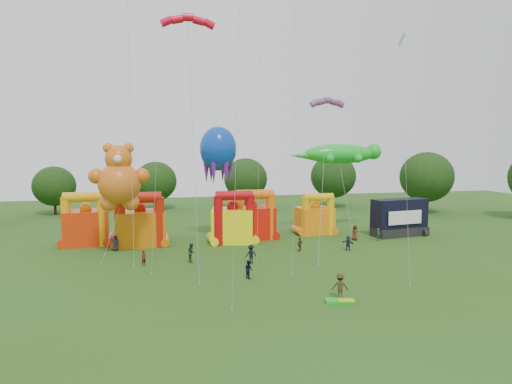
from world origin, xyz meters
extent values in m
plane|color=#2D4A14|center=(0.00, 0.00, 0.00)|extent=(160.00, 160.00, 0.00)
cylinder|color=#352314|center=(38.46, 44.38, 1.86)|extent=(0.44, 0.44, 3.72)
ellipsoid|color=#193510|center=(38.46, 44.38, 6.41)|extent=(9.30, 9.30, 8.89)
cylinder|color=#352314|center=(25.23, 55.24, 1.75)|extent=(0.44, 0.44, 3.51)
ellipsoid|color=#193510|center=(25.23, 55.24, 6.04)|extent=(8.77, 8.78, 8.39)
cylinder|color=#352314|center=(8.22, 57.14, 1.65)|extent=(0.44, 0.44, 3.30)
ellipsoid|color=#193510|center=(8.22, 57.14, 5.68)|extent=(8.25, 8.25, 7.88)
cylinder|color=#352314|center=(-8.50, 59.12, 1.55)|extent=(0.44, 0.44, 3.09)
ellipsoid|color=#193510|center=(-8.50, 59.12, 5.32)|extent=(7.73, 7.72, 7.38)
cylinder|color=#352314|center=(-25.64, 56.15, 1.44)|extent=(0.44, 0.44, 2.88)
ellipsoid|color=#193510|center=(-25.64, 56.15, 4.96)|extent=(7.20, 7.20, 6.88)
cube|color=red|center=(-16.73, 28.89, 2.04)|extent=(5.24, 4.29, 4.08)
cylinder|color=#F0A00C|center=(-18.69, 27.43, 2.92)|extent=(1.11, 1.11, 5.83)
cylinder|color=#F0A00C|center=(-14.77, 27.43, 2.92)|extent=(1.11, 1.11, 5.83)
cylinder|color=#F0A00C|center=(-16.73, 27.43, 5.83)|extent=(4.47, 1.16, 1.16)
sphere|color=#F0A00C|center=(-16.73, 28.89, 4.38)|extent=(1.40, 1.40, 1.40)
cube|color=#CF650B|center=(-10.43, 27.21, 2.03)|extent=(5.85, 4.81, 4.07)
cylinder|color=red|center=(-12.61, 25.59, 2.91)|extent=(1.23, 1.23, 5.81)
cylinder|color=red|center=(-8.25, 25.59, 2.91)|extent=(1.23, 1.23, 5.81)
cylinder|color=red|center=(-10.43, 25.59, 5.81)|extent=(4.97, 1.29, 1.29)
sphere|color=red|center=(-10.43, 27.21, 4.37)|extent=(1.40, 1.40, 1.40)
cube|color=#FFF60D|center=(0.47, 26.28, 2.06)|extent=(5.59, 4.83, 4.12)
cylinder|color=red|center=(-1.44, 24.86, 2.94)|extent=(1.08, 1.08, 5.88)
cylinder|color=red|center=(2.38, 24.86, 2.94)|extent=(1.08, 1.08, 5.88)
cylinder|color=red|center=(0.47, 24.86, 5.88)|extent=(4.36, 1.13, 1.13)
sphere|color=red|center=(0.47, 26.28, 4.42)|extent=(1.40, 1.40, 1.40)
cube|color=red|center=(3.38, 28.51, 2.01)|extent=(5.38, 4.34, 4.02)
cylinder|color=orange|center=(1.31, 26.97, 2.87)|extent=(1.17, 1.17, 5.74)
cylinder|color=orange|center=(5.46, 26.97, 2.87)|extent=(1.17, 1.17, 5.74)
cylinder|color=orange|center=(3.38, 26.97, 5.74)|extent=(4.73, 1.23, 1.23)
sphere|color=orange|center=(3.38, 28.51, 4.32)|extent=(1.40, 1.40, 1.40)
cube|color=orange|center=(12.25, 29.70, 1.77)|extent=(4.79, 3.97, 3.53)
cylinder|color=yellow|center=(10.49, 28.39, 2.52)|extent=(0.99, 0.99, 5.05)
cylinder|color=yellow|center=(14.01, 28.39, 2.52)|extent=(0.99, 0.99, 5.05)
cylinder|color=yellow|center=(12.25, 28.39, 5.05)|extent=(4.01, 1.04, 1.04)
sphere|color=yellow|center=(12.25, 29.70, 3.83)|extent=(1.40, 1.40, 1.40)
cube|color=black|center=(22.64, 25.76, 0.55)|extent=(7.79, 3.91, 1.10)
cube|color=black|center=(22.64, 25.96, 2.96)|extent=(7.73, 3.55, 3.72)
cube|color=white|center=(22.64, 24.51, 2.59)|extent=(5.09, 0.87, 1.75)
cylinder|color=black|center=(19.66, 24.65, 0.40)|extent=(0.30, 0.90, 0.90)
cylinder|color=black|center=(25.61, 24.65, 0.40)|extent=(0.30, 0.90, 0.90)
sphere|color=orange|center=(-12.28, 21.68, 7.76)|extent=(4.40, 4.40, 4.40)
sphere|color=orange|center=(-12.28, 21.68, 10.36)|extent=(2.80, 2.80, 2.80)
sphere|color=orange|center=(-13.28, 21.68, 11.46)|extent=(1.10, 1.10, 1.10)
sphere|color=orange|center=(-11.28, 21.68, 11.46)|extent=(1.10, 1.10, 1.10)
sphere|color=orange|center=(-14.58, 21.68, 8.56)|extent=(1.60, 1.60, 1.60)
sphere|color=orange|center=(-9.98, 21.68, 8.56)|extent=(1.60, 1.60, 1.60)
sphere|color=orange|center=(-13.38, 21.68, 5.76)|extent=(1.80, 1.80, 1.80)
sphere|color=orange|center=(-11.18, 21.68, 5.76)|extent=(1.80, 1.80, 1.80)
sphere|color=white|center=(-12.28, 20.33, 10.36)|extent=(0.80, 0.80, 0.80)
ellipsoid|color=green|center=(16.57, 31.78, 10.67)|extent=(10.42, 3.26, 2.77)
sphere|color=green|center=(21.65, 31.78, 10.98)|extent=(2.24, 2.24, 2.24)
cone|color=green|center=(11.28, 31.78, 10.47)|extent=(4.07, 1.63, 1.63)
sphere|color=green|center=(18.60, 33.40, 10.06)|extent=(1.22, 1.22, 1.22)
sphere|color=green|center=(18.60, 30.15, 10.06)|extent=(1.22, 1.22, 1.22)
sphere|color=green|center=(14.53, 33.40, 10.06)|extent=(1.22, 1.22, 1.22)
sphere|color=green|center=(14.53, 30.15, 10.06)|extent=(1.22, 1.22, 1.22)
ellipsoid|color=#0B3BB3|center=(-0.91, 28.51, 11.40)|extent=(4.57, 4.57, 5.48)
cone|color=#591E8C|center=(0.58, 28.51, 8.89)|extent=(1.03, 1.03, 3.65)
cone|color=#591E8C|center=(-0.17, 29.79, 8.89)|extent=(1.03, 1.03, 3.65)
cone|color=#591E8C|center=(-1.65, 29.79, 8.89)|extent=(1.03, 1.03, 3.65)
cone|color=#591E8C|center=(-2.39, 28.51, 8.89)|extent=(1.03, 1.03, 3.65)
cone|color=#591E8C|center=(-1.65, 27.22, 8.89)|extent=(1.03, 1.03, 3.65)
cone|color=#591E8C|center=(-0.17, 27.22, 8.89)|extent=(1.03, 1.03, 3.65)
cube|color=white|center=(14.05, 11.71, 21.51)|extent=(1.02, 1.02, 1.10)
cube|color=green|center=(4.55, 2.86, 0.12)|extent=(2.20, 1.52, 0.24)
cube|color=yellow|center=(4.95, 2.56, 0.26)|extent=(1.32, 0.91, 0.10)
imported|color=#252036|center=(-13.12, 24.57, 0.88)|extent=(0.90, 0.62, 1.77)
imported|color=#521A17|center=(-9.85, 17.02, 0.78)|extent=(0.68, 0.66, 1.56)
imported|color=#193F24|center=(-5.17, 17.67, 0.95)|extent=(0.76, 0.96, 1.90)
imported|color=black|center=(0.56, 15.80, 0.93)|extent=(1.32, 0.92, 1.87)
imported|color=#43381B|center=(7.01, 19.93, 0.77)|extent=(0.94, 0.87, 1.55)
imported|color=#212237|center=(12.36, 19.00, 0.84)|extent=(1.32, 1.54, 1.67)
imported|color=#4D2116|center=(15.57, 24.18, 0.96)|extent=(0.98, 0.67, 1.93)
imported|color=#1B4530|center=(18.32, 23.28, 0.79)|extent=(0.67, 0.67, 1.57)
imported|color=black|center=(-0.74, 10.60, 0.81)|extent=(0.86, 0.96, 1.62)
imported|color=#372B16|center=(4.95, 3.72, 0.99)|extent=(1.45, 1.12, 1.98)
camera|label=1|loc=(-8.60, -27.85, 11.39)|focal=32.00mm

